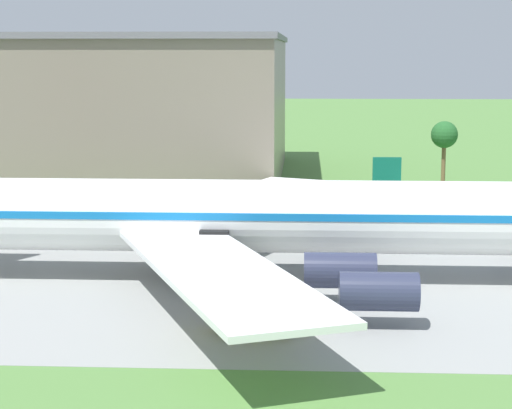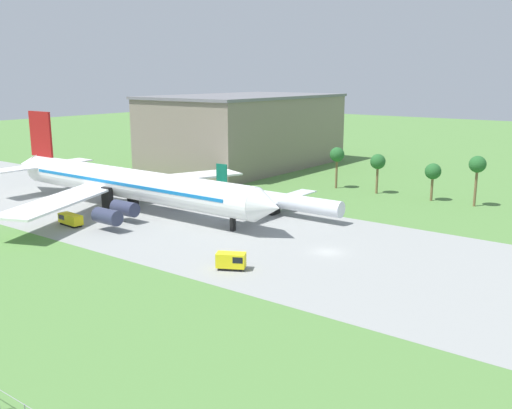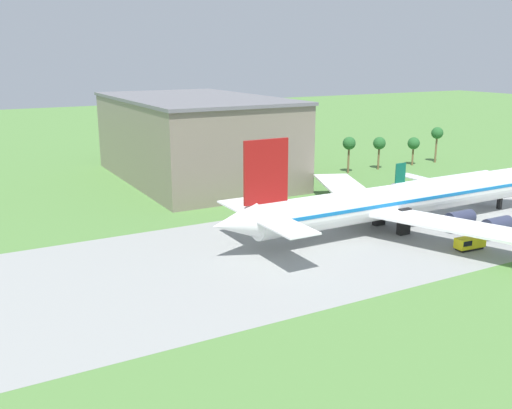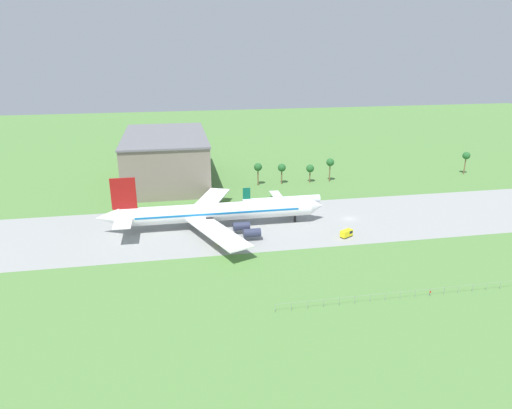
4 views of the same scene
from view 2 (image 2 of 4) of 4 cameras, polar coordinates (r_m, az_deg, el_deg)
The scene contains 8 objects.
ground_plane at distance 91.89m, azimuth 7.15°, elevation -4.76°, with size 600.00×600.00×0.00m, color #517F3D.
taxiway_strip at distance 91.89m, azimuth 7.15°, elevation -4.75°, with size 320.00×44.00×0.02m.
jet_airliner at distance 122.17m, azimuth -12.90°, elevation 2.10°, with size 78.22×62.28×19.33m.
regional_aircraft at distance 115.32m, azimuth 1.78°, elevation 0.48°, with size 30.52×27.48×9.05m.
baggage_tug at distance 82.95m, azimuth -2.43°, elevation -5.64°, with size 4.66×3.76×2.50m.
catering_van at distance 112.49m, azimuth -18.11°, elevation -1.41°, with size 5.64×2.37×2.18m.
terminal_building at distance 176.68m, azimuth -1.10°, elevation 7.38°, with size 36.72×61.20×21.75m.
palm_tree_row at distance 129.90m, azimuth 21.55°, elevation 3.26°, with size 106.39×3.60×11.12m.
Camera 2 is at (43.00, -76.39, 27.55)m, focal length 40.00 mm.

